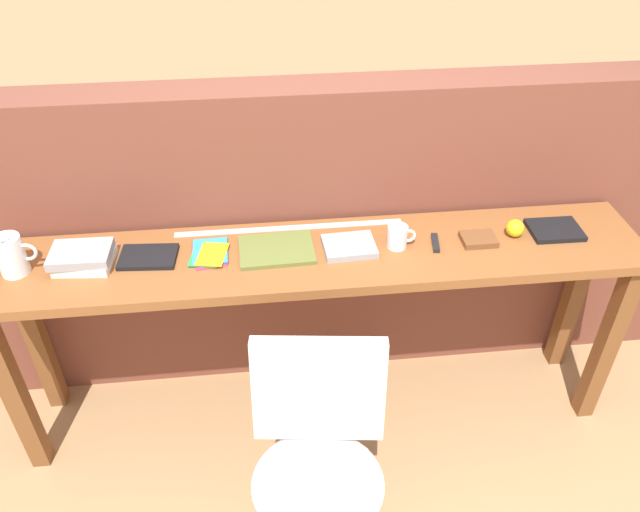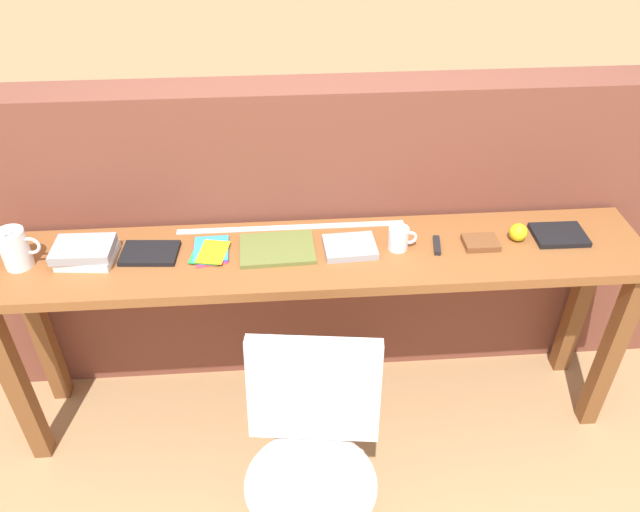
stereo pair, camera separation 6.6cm
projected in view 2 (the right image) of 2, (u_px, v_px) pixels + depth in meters
name	position (u px, v px, depth m)	size (l,w,h in m)	color
ground_plane	(324.00, 461.00, 2.63)	(40.00, 40.00, 0.00)	tan
brick_wall_back	(313.00, 239.00, 2.72)	(6.00, 0.20, 1.40)	brown
sideboard	(319.00, 281.00, 2.42)	(2.50, 0.44, 0.88)	brown
chair_white_moulded	(312.00, 451.00, 2.05)	(0.49, 0.50, 0.89)	white
pitcher_white	(15.00, 248.00, 2.23)	(0.14, 0.10, 0.18)	white
book_stack_leftmost	(85.00, 252.00, 2.28)	(0.22, 0.18, 0.07)	white
magazine_cycling	(150.00, 253.00, 2.32)	(0.21, 0.14, 0.02)	black
pamphlet_pile_colourful	(211.00, 251.00, 2.33)	(0.15, 0.19, 0.01)	#E5334C
book_open_centre	(277.00, 249.00, 2.34)	(0.28, 0.20, 0.02)	olive
book_grey_hardcover	(350.00, 247.00, 2.34)	(0.19, 0.15, 0.03)	#9E9EA3
mug	(399.00, 238.00, 2.33)	(0.11, 0.08, 0.09)	white
multitool_folded	(437.00, 245.00, 2.36)	(0.02, 0.11, 0.02)	black
leather_journal_brown	(481.00, 243.00, 2.37)	(0.13, 0.10, 0.02)	brown
sports_ball_small	(518.00, 232.00, 2.38)	(0.07, 0.07, 0.07)	yellow
book_repair_rightmost	(559.00, 235.00, 2.41)	(0.20, 0.15, 0.02)	black
ruler_metal_back_edge	(291.00, 227.00, 2.47)	(0.90, 0.03, 0.00)	silver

